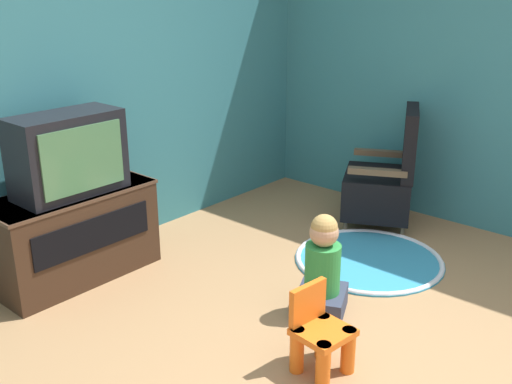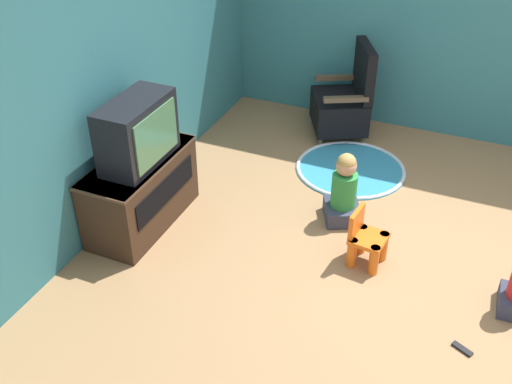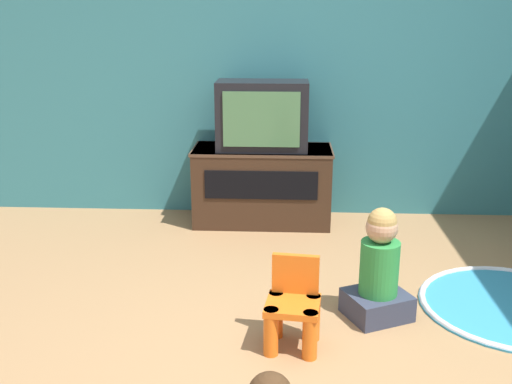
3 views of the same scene
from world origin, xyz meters
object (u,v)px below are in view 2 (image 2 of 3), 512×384
object	(u,v)px
remote_control	(462,349)
television	(138,132)
tv_cabinet	(141,191)
black_armchair	(344,102)
yellow_kid_chair	(366,242)
child_watching_center	(344,192)

from	to	relation	value
remote_control	television	bearing A→B (deg)	17.91
tv_cabinet	television	xyz separation A→B (m)	(-0.00, -0.04, 0.58)
black_armchair	remote_control	world-z (taller)	black_armchair
yellow_kid_chair	child_watching_center	size ratio (longest dim) A/B	0.72
child_watching_center	remote_control	world-z (taller)	child_watching_center
black_armchair	child_watching_center	xyz separation A→B (m)	(-1.55, -0.46, -0.09)
child_watching_center	remote_control	distance (m)	1.68
television	child_watching_center	world-z (taller)	television
tv_cabinet	black_armchair	distance (m)	2.55
yellow_kid_chair	black_armchair	bearing A→B (deg)	27.92
black_armchair	yellow_kid_chair	world-z (taller)	black_armchair
child_watching_center	black_armchair	bearing A→B (deg)	-8.76
tv_cabinet	television	size ratio (longest dim) A/B	1.57
child_watching_center	tv_cabinet	bearing A→B (deg)	89.51
television	yellow_kid_chair	bearing A→B (deg)	-82.68
television	child_watching_center	bearing A→B (deg)	-64.72
tv_cabinet	remote_control	world-z (taller)	tv_cabinet
black_armchair	child_watching_center	distance (m)	1.61
television	yellow_kid_chair	distance (m)	2.03
tv_cabinet	child_watching_center	xyz separation A→B (m)	(0.74, -1.60, -0.04)
child_watching_center	television	bearing A→B (deg)	90.07
tv_cabinet	remote_control	distance (m)	2.84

